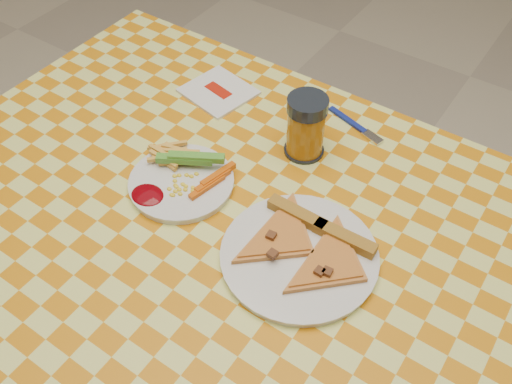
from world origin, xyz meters
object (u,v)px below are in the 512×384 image
plate_right (299,257)px  drink_glass (306,127)px  table (237,245)px  plate_left (182,183)px

plate_right → drink_glass: drink_glass is taller
table → drink_glass: size_ratio=9.87×
plate_left → drink_glass: drink_glass is taller
plate_left → plate_right: size_ratio=0.74×
table → plate_left: size_ratio=6.59×
drink_glass → table: bearing=-91.6°
plate_right → plate_left: bearing=175.7°
table → drink_glass: bearing=88.4°
table → drink_glass: drink_glass is taller
table → plate_left: 0.16m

